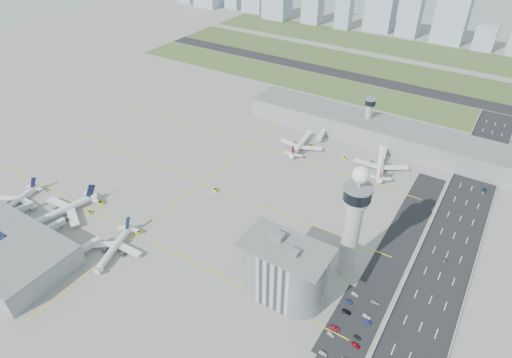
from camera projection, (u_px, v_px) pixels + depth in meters
The scene contains 53 objects.
ground at pixel (224, 229), 249.64m from camera, with size 1000.00×1000.00×0.00m, color gray.
grass_strip_0 at pixel (343, 90), 413.77m from camera, with size 480.00×50.00×0.08m, color #44602D.
grass_strip_1 at pixel (370, 66), 465.57m from camera, with size 480.00×60.00×0.08m, color #3C5226.
grass_strip_2 at pixel (393, 46), 520.83m from camera, with size 480.00×70.00×0.08m, color #3E5528.
runway at pixel (357, 77), 439.31m from camera, with size 480.00×22.00×0.10m, color black.
highway at pixel (424, 317), 199.39m from camera, with size 28.00×500.00×0.10m, color black.
barrier_left at pixel (395, 304), 205.19m from camera, with size 0.60×500.00×1.20m, color #9E9E99.
barrier_right at pixel (456, 331), 192.96m from camera, with size 0.60×500.00×1.20m, color #9E9E99.
landside_road at pixel (365, 309), 203.41m from camera, with size 18.00×260.00×0.08m, color black.
parking_lot at pixel (352, 325), 195.99m from camera, with size 20.00×44.00×0.10m, color black.
taxiway_line_h_0 at pixel (137, 234), 246.38m from camera, with size 260.00×0.60×0.01m, color yellow.
taxiway_line_h_1 at pixel (202, 183), 287.82m from camera, with size 260.00×0.60×0.01m, color yellow.
taxiway_line_h_2 at pixel (250, 144), 329.27m from camera, with size 260.00×0.60×0.01m, color yellow.
taxiway_line_v at pixel (202, 183), 287.82m from camera, with size 0.60×260.00×0.01m, color yellow.
control_tower at pixel (353, 219), 203.53m from camera, with size 14.00×14.00×64.50m.
secondary_tower at pixel (368, 114), 329.31m from camera, with size 8.60×8.60×31.90m.
admin_building at pixel (284, 271), 202.92m from camera, with size 42.00×24.00×33.50m.
terminal_pier at pixel (378, 131), 329.85m from camera, with size 210.00×32.00×15.80m.
airplane_near_a at pixel (15, 198), 265.33m from camera, with size 35.72×30.36×10.00m, color white, non-canonical shape.
airplane_near_b at pixel (61, 207), 256.75m from camera, with size 43.85×37.27×12.28m, color white, non-canonical shape.
airplane_near_c at pixel (113, 245), 231.11m from camera, with size 37.96×32.27×10.63m, color white, non-canonical shape.
airplane_far_a at pixel (301, 141), 322.07m from camera, with size 39.93×33.94×11.18m, color white, non-canonical shape.
airplane_far_b at pixel (381, 160), 299.20m from camera, with size 45.07×38.31×12.62m, color white, non-canonical shape.
jet_bridge_near_0 at pixel (11, 216), 255.20m from camera, with size 14.00×3.00×5.70m, color silver, non-canonical shape.
jet_bridge_near_1 at pixel (42, 234), 242.10m from camera, with size 14.00×3.00×5.70m, color silver, non-canonical shape.
jet_bridge_near_2 at pixel (77, 254), 229.00m from camera, with size 14.00×3.00×5.70m, color silver, non-canonical shape.
jet_bridge_far_0 at pixel (323, 133), 338.30m from camera, with size 14.00×3.00×5.70m, color silver, non-canonical shape.
jet_bridge_far_1 at pixel (385, 150), 316.47m from camera, with size 14.00×3.00×5.70m, color silver, non-canonical shape.
tug_0 at pixel (90, 212), 260.91m from camera, with size 2.07×3.01×1.75m, color yellow, non-canonical shape.
tug_1 at pixel (101, 203), 268.38m from camera, with size 2.51×3.65×2.12m, color yellow, non-canonical shape.
tug_2 at pixel (138, 232), 245.98m from camera, with size 2.17×3.16×1.84m, color yellow, non-canonical shape.
tug_3 at pixel (216, 190), 279.43m from camera, with size 2.29×3.33×1.94m, color yellow, non-canonical shape.
tug_4 at pixel (311, 145), 326.51m from camera, with size 1.95×2.84×1.65m, color gold, non-canonical shape.
tug_5 at pixel (345, 158), 311.54m from camera, with size 2.07×3.01×1.75m, color yellow, non-canonical shape.
car_lot_0 at pixel (323, 353), 183.69m from camera, with size 1.55×3.86×1.32m, color silver.
car_lot_1 at pixel (331, 334), 191.42m from camera, with size 1.22×3.50×1.15m, color #999CAA.
car_lot_2 at pixel (335, 328), 193.93m from camera, with size 2.18×4.73×1.31m, color #AB1D34.
car_lot_3 at pixel (347, 312), 201.29m from camera, with size 1.76×4.34×1.26m, color black.
car_lot_4 at pixel (349, 301), 206.19m from camera, with size 1.53×3.81×1.30m, color navy.
car_lot_5 at pixel (355, 294), 209.77m from camera, with size 1.26×3.61×1.19m, color #BBBBBD.
car_lot_7 at pixel (356, 345), 186.96m from camera, with size 1.60×3.94×1.14m, color maroon.
car_lot_8 at pixel (357, 337), 190.16m from camera, with size 1.36×3.37×1.15m, color black.
car_lot_9 at pixel (368, 322), 196.63m from camera, with size 1.15×3.29×1.08m, color navy.
car_lot_10 at pixel (367, 317), 199.17m from camera, with size 1.84×4.00×1.11m, color white.
car_lot_11 at pixel (375, 303), 205.59m from camera, with size 1.76×4.34×1.26m, color gray.
car_hw_1 at pixel (444, 261), 228.02m from camera, with size 1.30×3.73×1.23m, color #29292C.
car_hw_2 at pixel (484, 190), 279.90m from camera, with size 2.16×4.68×1.30m, color navy.
car_hw_4 at pixel (476, 146), 326.47m from camera, with size 1.38×3.42×1.17m, color gray.
skyline_bldg_6 at pixel (344, 11), 570.11m from camera, with size 20.04×16.03×45.20m, color #9EADC1.
skyline_bldg_7 at pixel (381, 6), 559.73m from camera, with size 35.76×28.61×61.22m, color #9EADC1.
skyline_bldg_8 at pixel (413, 2), 532.19m from camera, with size 26.33×21.06×83.39m, color #9EADC1.
skyline_bldg_9 at pixel (452, 16), 517.15m from camera, with size 36.96×29.57×62.11m, color #9EADC1.
skyline_bldg_10 at pixel (485, 38), 502.30m from camera, with size 23.01×18.41×27.75m, color #9EADC1.
Camera 1 is at (115.78, -148.16, 167.84)m, focal length 30.00 mm.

